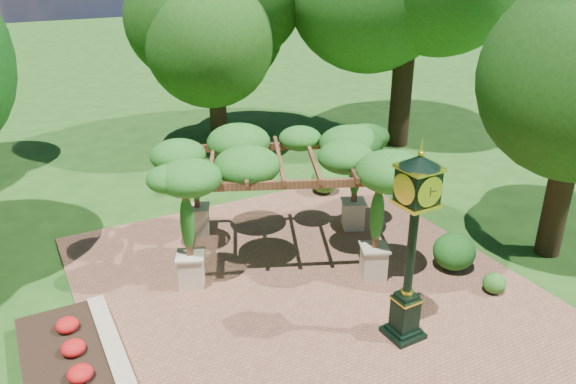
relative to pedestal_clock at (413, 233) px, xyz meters
name	(u,v)px	position (x,y,z in m)	size (l,w,h in m)	color
ground	(342,326)	(-0.94, 0.91, -2.47)	(120.00, 120.00, 0.00)	#1E4714
brick_plaza	(318,301)	(-0.94, 1.91, -2.45)	(10.00, 12.00, 0.04)	brown
border_wall	(121,373)	(-5.54, 1.41, -2.27)	(0.35, 5.00, 0.40)	#C6B793
pedestal_clock	(413,233)	(0.00, 0.00, 0.00)	(0.84, 0.84, 4.11)	black
pergola	(279,161)	(-0.74, 4.25, 0.19)	(5.98, 4.94, 3.23)	beige
sundial	(182,185)	(-1.82, 9.17, -2.09)	(0.57, 0.57, 0.85)	gray
shrub_front	(494,283)	(2.91, 0.29, -2.18)	(0.54, 0.54, 0.49)	#2A621C
shrub_mid	(454,251)	(2.81, 1.56, -1.95)	(1.06, 1.06, 0.95)	#1C5718
shrub_back	(325,181)	(2.40, 7.16, -2.01)	(0.92, 0.92, 0.82)	#285919
tree_north	(213,17)	(1.16, 13.48, 2.61)	(4.89, 4.89, 7.38)	#382316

